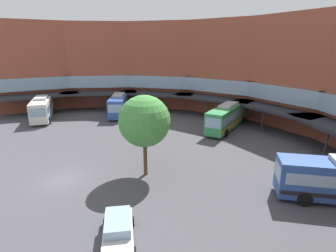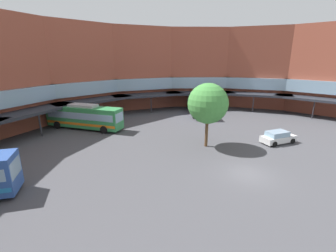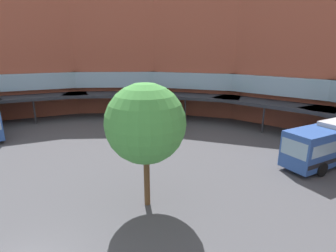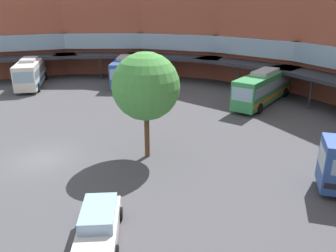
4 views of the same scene
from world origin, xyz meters
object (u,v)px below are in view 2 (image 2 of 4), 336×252
Objects in this scene: parked_car at (278,137)px; plaza_tree at (208,104)px; bus_0 at (84,116)px; bus_1 at (197,104)px.

parked_car is 0.63× the size of plaza_tree.
plaza_tree is at bearing -5.13° from bus_0.
plaza_tree is at bearing -5.31° from bus_1.
parked_car is (-5.63, -17.22, -1.09)m from bus_1.
plaza_tree is at bearing 165.02° from parked_car.
bus_0 is 26.88m from parked_car.
plaza_tree reaches higher than bus_1.
plaza_tree is (-7.27, 5.66, 4.49)m from parked_car.
bus_0 is 1.53× the size of plaza_tree.
bus_1 is at bearing 47.09° from bus_0.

